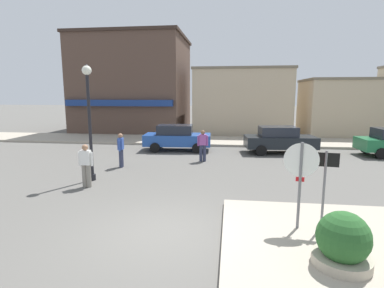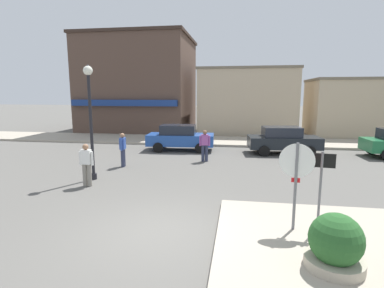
% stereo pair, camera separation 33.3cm
% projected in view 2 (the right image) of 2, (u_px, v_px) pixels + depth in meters
% --- Properties ---
extents(ground_plane, '(160.00, 160.00, 0.00)m').
position_uv_depth(ground_plane, '(158.00, 232.00, 7.53)').
color(ground_plane, '#5B5954').
extents(sidewalk_corner, '(6.40, 4.80, 0.15)m').
position_uv_depth(sidewalk_corner, '(362.00, 249.00, 6.55)').
color(sidewalk_corner, '#A89E8C').
rests_on(sidewalk_corner, ground).
extents(kerb_far, '(80.00, 4.00, 0.15)m').
position_uv_depth(kerb_far, '(211.00, 141.00, 21.60)').
color(kerb_far, '#A89E8C').
rests_on(kerb_far, ground).
extents(stop_sign, '(0.81, 0.14, 2.30)m').
position_uv_depth(stop_sign, '(296.00, 175.00, 7.13)').
color(stop_sign, slate).
rests_on(stop_sign, ground).
extents(one_way_sign, '(0.60, 0.10, 2.10)m').
position_uv_depth(one_way_sign, '(320.00, 183.00, 7.12)').
color(one_way_sign, slate).
rests_on(one_way_sign, ground).
extents(planter, '(1.10, 1.10, 1.23)m').
position_uv_depth(planter, '(335.00, 247.00, 5.66)').
color(planter, '#ADA38E').
rests_on(planter, ground).
extents(lamp_post, '(0.36, 0.36, 4.54)m').
position_uv_depth(lamp_post, '(90.00, 106.00, 11.67)').
color(lamp_post, black).
rests_on(lamp_post, ground).
extents(parked_car_nearest, '(4.10, 2.07, 1.56)m').
position_uv_depth(parked_car_nearest, '(180.00, 137.00, 18.23)').
color(parked_car_nearest, '#234C9E').
rests_on(parked_car_nearest, ground).
extents(parked_car_second, '(4.15, 2.17, 1.56)m').
position_uv_depth(parked_car_second, '(283.00, 140.00, 17.22)').
color(parked_car_second, black).
rests_on(parked_car_second, ground).
extents(pedestrian_crossing_near, '(0.25, 0.56, 1.61)m').
position_uv_depth(pedestrian_crossing_near, '(123.00, 149.00, 14.12)').
color(pedestrian_crossing_near, '#2D334C').
rests_on(pedestrian_crossing_near, ground).
extents(pedestrian_crossing_far, '(0.56, 0.27, 1.61)m').
position_uv_depth(pedestrian_crossing_far, '(205.00, 145.00, 15.21)').
color(pedestrian_crossing_far, '#2D334C').
rests_on(pedestrian_crossing_far, ground).
extents(pedestrian_kerb_side, '(0.55, 0.23, 1.61)m').
position_uv_depth(pedestrian_kerb_side, '(86.00, 164.00, 11.12)').
color(pedestrian_kerb_side, gray).
rests_on(pedestrian_kerb_side, ground).
extents(building_corner_shop, '(9.63, 8.61, 8.51)m').
position_uv_depth(building_corner_shop, '(140.00, 85.00, 27.93)').
color(building_corner_shop, brown).
rests_on(building_corner_shop, ground).
extents(building_storefront_left_near, '(8.09, 5.87, 5.53)m').
position_uv_depth(building_storefront_left_near, '(246.00, 101.00, 26.02)').
color(building_storefront_left_near, tan).
rests_on(building_storefront_left_near, ground).
extents(building_storefront_left_mid, '(6.07, 5.47, 4.62)m').
position_uv_depth(building_storefront_left_mid, '(348.00, 108.00, 24.22)').
color(building_storefront_left_mid, tan).
rests_on(building_storefront_left_mid, ground).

